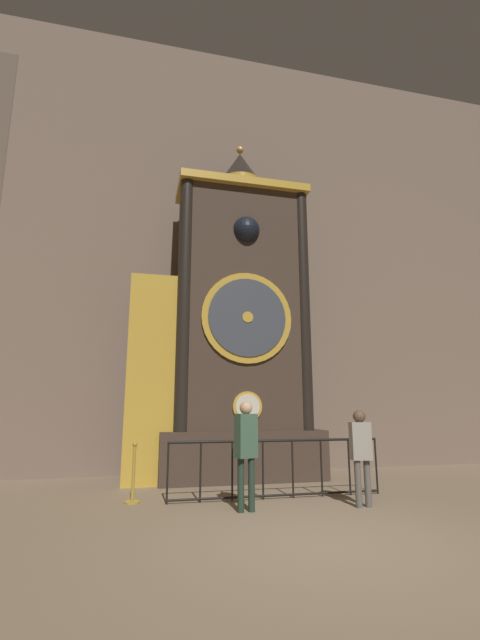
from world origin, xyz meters
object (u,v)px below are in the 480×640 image
object	(u,v)px
clock_tower	(229,328)
visitor_far	(361,448)
stanchion_post	(133,483)
visitor_near	(246,444)

from	to	relation	value
clock_tower	visitor_far	size ratio (longest dim) A/B	5.44
stanchion_post	clock_tower	bearing A→B (deg)	43.76
clock_tower	stanchion_post	distance (m)	4.45
visitor_near	visitor_far	world-z (taller)	visitor_near
clock_tower	visitor_far	distance (m)	4.56
clock_tower	visitor_near	distance (m)	4.10
stanchion_post	visitor_near	bearing A→B (deg)	-31.53
visitor_far	stanchion_post	size ratio (longest dim) A/B	1.54
visitor_near	visitor_far	bearing A→B (deg)	-20.78
clock_tower	stanchion_post	world-z (taller)	clock_tower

